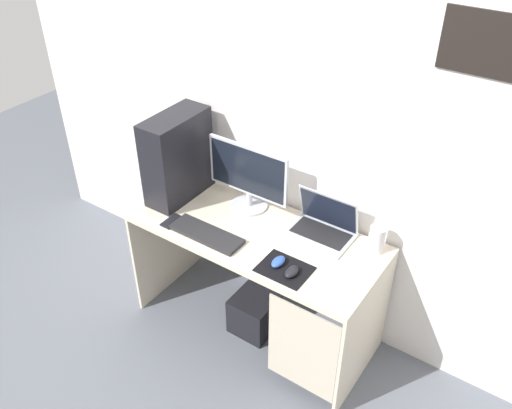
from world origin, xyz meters
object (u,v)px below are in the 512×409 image
object	(u,v)px
pc_tower	(177,157)
keyboard	(207,234)
mouse_right	(292,272)
laptop	(322,226)
cell_phone	(172,221)
mouse_left	(278,262)
monitor	(248,177)
speaker	(377,240)
subwoofer	(255,313)

from	to	relation	value
pc_tower	keyboard	size ratio (longest dim) A/B	1.24
mouse_right	pc_tower	bearing A→B (deg)	165.85
laptop	cell_phone	size ratio (longest dim) A/B	2.68
keyboard	mouse_left	bearing A→B (deg)	2.56
pc_tower	cell_phone	distance (m)	0.38
pc_tower	monitor	xyz separation A→B (m)	(0.41, 0.12, -0.05)
mouse_right	keyboard	bearing A→B (deg)	179.47
keyboard	speaker	bearing A→B (deg)	26.32
mouse_left	cell_phone	size ratio (longest dim) A/B	0.74
cell_phone	subwoofer	bearing A→B (deg)	22.04
laptop	keyboard	size ratio (longest dim) A/B	0.83
monitor	speaker	xyz separation A→B (m)	(0.77, 0.05, -0.13)
monitor	pc_tower	bearing A→B (deg)	-163.46
keyboard	subwoofer	world-z (taller)	keyboard
monitor	subwoofer	bearing A→B (deg)	-47.30
mouse_left	cell_phone	world-z (taller)	mouse_left
pc_tower	mouse_left	world-z (taller)	pc_tower
mouse_left	mouse_right	bearing A→B (deg)	-14.74
keyboard	subwoofer	xyz separation A→B (m)	(0.20, 0.17, -0.64)
pc_tower	subwoofer	distance (m)	1.06
laptop	speaker	xyz separation A→B (m)	(0.30, 0.03, 0.03)
pc_tower	keyboard	world-z (taller)	pc_tower
speaker	monitor	bearing A→B (deg)	-176.36
keyboard	cell_phone	distance (m)	0.24
keyboard	cell_phone	size ratio (longest dim) A/B	3.23
mouse_left	speaker	bearing A→B (deg)	46.55
monitor	cell_phone	size ratio (longest dim) A/B	3.96
laptop	mouse_left	world-z (taller)	laptop
pc_tower	subwoofer	bearing A→B (deg)	-6.10
keyboard	mouse_right	world-z (taller)	mouse_right
cell_phone	subwoofer	distance (m)	0.79
pc_tower	keyboard	xyz separation A→B (m)	(0.38, -0.23, -0.25)
speaker	mouse_left	distance (m)	0.52
laptop	mouse_right	bearing A→B (deg)	-84.57
cell_phone	speaker	bearing A→B (deg)	21.50
keyboard	monitor	bearing A→B (deg)	84.86
speaker	keyboard	distance (m)	0.90
mouse_left	cell_phone	distance (m)	0.69
subwoofer	keyboard	bearing A→B (deg)	-140.59
laptop	speaker	world-z (taller)	laptop
monitor	cell_phone	xyz separation A→B (m)	(-0.27, -0.36, -0.20)
monitor	keyboard	distance (m)	0.40
mouse_left	mouse_right	size ratio (longest dim) A/B	1.00
monitor	mouse_left	xyz separation A→B (m)	(0.42, -0.33, -0.19)
monitor	laptop	distance (m)	0.50
monitor	cell_phone	bearing A→B (deg)	-126.64
laptop	mouse_right	world-z (taller)	laptop
cell_phone	pc_tower	bearing A→B (deg)	120.62
speaker	mouse_right	world-z (taller)	speaker
subwoofer	pc_tower	bearing A→B (deg)	173.90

